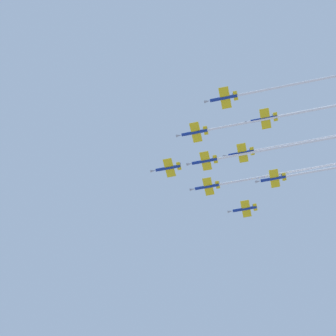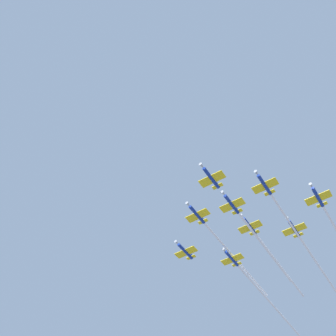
{
  "view_description": "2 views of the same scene",
  "coord_description": "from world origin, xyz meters",
  "px_view_note": "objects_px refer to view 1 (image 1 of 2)",
  "views": [
    {
      "loc": [
        115.93,
        30.29,
        3.91
      ],
      "look_at": [
        -9.65,
        5.59,
        186.01
      ],
      "focal_mm": 62.54,
      "sensor_mm": 36.0,
      "label": 1
    },
    {
      "loc": [
        21.25,
        -70.26,
        91.11
      ],
      "look_at": [
        -21.99,
        -0.74,
        192.5
      ],
      "focal_mm": 41.73,
      "sensor_mm": 36.0,
      "label": 2
    }
  ],
  "objects_px": {
    "jet_port_outer": "(248,153)",
    "jet_starboard_inner": "(256,178)",
    "jet_lead": "(167,168)",
    "jet_center_rear": "(244,209)",
    "jet_port_trail": "(285,145)",
    "jet_starboard_outer": "(273,88)",
    "jet_starboard_trail": "(309,110)",
    "jet_port_inner": "(243,123)"
  },
  "relations": [
    {
      "from": "jet_port_outer",
      "to": "jet_starboard_inner",
      "type": "bearing_deg",
      "value": -7.34
    },
    {
      "from": "jet_lead",
      "to": "jet_center_rear",
      "type": "relative_size",
      "value": 1.0
    },
    {
      "from": "jet_lead",
      "to": "jet_starboard_inner",
      "type": "relative_size",
      "value": 0.18
    },
    {
      "from": "jet_port_outer",
      "to": "jet_center_rear",
      "type": "height_order",
      "value": "jet_port_outer"
    },
    {
      "from": "jet_port_outer",
      "to": "jet_port_trail",
      "type": "height_order",
      "value": "jet_port_trail"
    },
    {
      "from": "jet_starboard_outer",
      "to": "jet_starboard_trail",
      "type": "height_order",
      "value": "jet_starboard_trail"
    },
    {
      "from": "jet_starboard_outer",
      "to": "jet_port_inner",
      "type": "bearing_deg",
      "value": 43.41
    },
    {
      "from": "jet_port_inner",
      "to": "jet_starboard_inner",
      "type": "relative_size",
      "value": 0.95
    },
    {
      "from": "jet_center_rear",
      "to": "jet_port_outer",
      "type": "bearing_deg",
      "value": -168.38
    },
    {
      "from": "jet_starboard_inner",
      "to": "jet_starboard_trail",
      "type": "distance_m",
      "value": 33.99
    },
    {
      "from": "jet_port_inner",
      "to": "jet_starboard_trail",
      "type": "relative_size",
      "value": 1.08
    },
    {
      "from": "jet_starboard_inner",
      "to": "jet_center_rear",
      "type": "bearing_deg",
      "value": 28.37
    },
    {
      "from": "jet_starboard_inner",
      "to": "jet_port_trail",
      "type": "distance_m",
      "value": 17.95
    },
    {
      "from": "jet_port_outer",
      "to": "jet_starboard_outer",
      "type": "relative_size",
      "value": 0.97
    },
    {
      "from": "jet_starboard_outer",
      "to": "jet_port_trail",
      "type": "distance_m",
      "value": 25.78
    },
    {
      "from": "jet_port_inner",
      "to": "jet_center_rear",
      "type": "bearing_deg",
      "value": 8.27
    },
    {
      "from": "jet_lead",
      "to": "jet_starboard_outer",
      "type": "xyz_separation_m",
      "value": [
        26.74,
        42.69,
        -1.04
      ]
    },
    {
      "from": "jet_center_rear",
      "to": "jet_port_trail",
      "type": "height_order",
      "value": "jet_port_trail"
    },
    {
      "from": "jet_port_outer",
      "to": "jet_port_trail",
      "type": "relative_size",
      "value": 1.0
    },
    {
      "from": "jet_port_inner",
      "to": "jet_port_outer",
      "type": "xyz_separation_m",
      "value": [
        -12.82,
        0.01,
        -0.78
      ]
    },
    {
      "from": "jet_starboard_outer",
      "to": "jet_starboard_trail",
      "type": "xyz_separation_m",
      "value": [
        -12.52,
        11.85,
        2.21
      ]
    },
    {
      "from": "jet_starboard_inner",
      "to": "jet_starboard_outer",
      "type": "xyz_separation_m",
      "value": [
        38.72,
        9.81,
        -2.11
      ]
    },
    {
      "from": "jet_center_rear",
      "to": "jet_starboard_outer",
      "type": "bearing_deg",
      "value": -160.94
    },
    {
      "from": "jet_starboard_outer",
      "to": "jet_port_outer",
      "type": "bearing_deg",
      "value": 25.89
    },
    {
      "from": "jet_port_inner",
      "to": "jet_starboard_outer",
      "type": "xyz_separation_m",
      "value": [
        13.12,
        11.8,
        -1.93
      ]
    },
    {
      "from": "jet_port_outer",
      "to": "jet_starboard_trail",
      "type": "distance_m",
      "value": 27.2
    },
    {
      "from": "jet_starboard_inner",
      "to": "jet_lead",
      "type": "bearing_deg",
      "value": 111.49
    },
    {
      "from": "jet_port_inner",
      "to": "jet_port_outer",
      "type": "distance_m",
      "value": 12.85
    },
    {
      "from": "jet_center_rear",
      "to": "jet_starboard_trail",
      "type": "height_order",
      "value": "jet_starboard_trail"
    },
    {
      "from": "jet_starboard_outer",
      "to": "jet_port_trail",
      "type": "relative_size",
      "value": 1.03
    },
    {
      "from": "jet_lead",
      "to": "jet_starboard_trail",
      "type": "relative_size",
      "value": 0.2
    },
    {
      "from": "jet_lead",
      "to": "jet_port_trail",
      "type": "distance_m",
      "value": 45.13
    },
    {
      "from": "jet_lead",
      "to": "jet_port_outer",
      "type": "distance_m",
      "value": 30.91
    },
    {
      "from": "jet_starboard_outer",
      "to": "jet_center_rear",
      "type": "xyz_separation_m",
      "value": [
        -51.71,
        -16.4,
        0.26
      ]
    },
    {
      "from": "jet_port_outer",
      "to": "jet_starboard_trail",
      "type": "bearing_deg",
      "value": -118.14
    },
    {
      "from": "jet_port_outer",
      "to": "jet_starboard_trail",
      "type": "xyz_separation_m",
      "value": [
        13.43,
        23.64,
        1.06
      ]
    },
    {
      "from": "jet_lead",
      "to": "jet_center_rear",
      "type": "bearing_deg",
      "value": -45.0
    },
    {
      "from": "jet_starboard_outer",
      "to": "jet_center_rear",
      "type": "height_order",
      "value": "jet_center_rear"
    },
    {
      "from": "jet_starboard_inner",
      "to": "jet_port_outer",
      "type": "xyz_separation_m",
      "value": [
        12.77,
        -1.98,
        -0.96
      ]
    },
    {
      "from": "jet_center_rear",
      "to": "jet_starboard_trail",
      "type": "xyz_separation_m",
      "value": [
        39.19,
        28.25,
        1.95
      ]
    },
    {
      "from": "jet_starboard_inner",
      "to": "jet_port_trail",
      "type": "height_order",
      "value": "jet_starboard_inner"
    },
    {
      "from": "jet_port_trail",
      "to": "jet_port_outer",
      "type": "bearing_deg",
      "value": 90.0
    }
  ]
}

